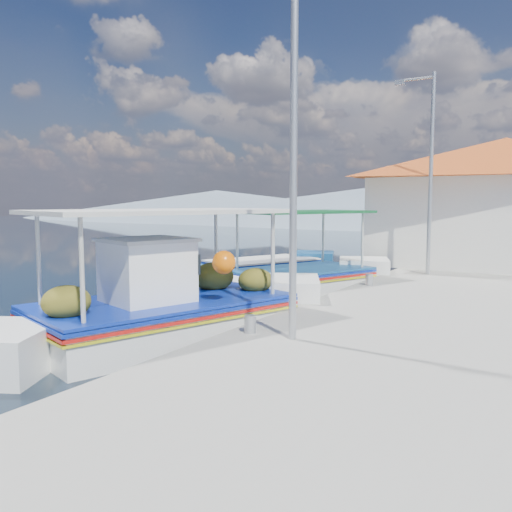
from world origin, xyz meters
The scene contains 9 objects.
ground centered at (0.00, 0.00, 0.00)m, with size 160.00×160.00×0.00m, color black.
quay centered at (5.90, 6.00, 0.25)m, with size 5.00×44.00×0.50m, color gray.
bollards centered at (3.80, 5.25, 0.65)m, with size 0.20×17.20×0.30m.
main_caique centered at (1.61, 2.36, 0.55)m, with size 4.24×8.19×2.84m.
caique_green_canopy centered at (1.63, 8.30, 0.40)m, with size 3.97×6.67×2.72m.
caique_blue_hull centered at (-0.64, 9.96, 0.31)m, with size 3.56×5.93×1.15m.
harbor_building centered at (6.20, 15.00, 2.78)m, with size 10.49×10.49×4.40m.
lamp_post_near centered at (4.51, 2.00, 3.85)m, with size 1.21×0.14×6.00m.
lamp_post_far centered at (4.51, 11.00, 3.85)m, with size 1.21×0.14×6.00m.
Camera 1 is at (8.48, -5.57, 2.72)m, focal length 37.65 mm.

